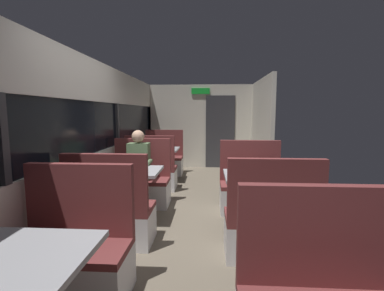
{
  "coord_description": "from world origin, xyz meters",
  "views": [
    {
      "loc": [
        0.24,
        -3.5,
        1.54
      ],
      "look_at": [
        -0.03,
        0.76,
        1.02
      ],
      "focal_mm": 25.71,
      "sensor_mm": 36.0,
      "label": 1
    }
  ],
  "objects_px": {
    "bench_mid_window_facing_entry": "(141,185)",
    "dining_table_rear_aisle": "(259,182)",
    "bench_near_window_facing_entry": "(73,258)",
    "bench_far_window_facing_entry": "(164,161)",
    "bench_far_window_facing_end": "(152,173)",
    "bench_rear_aisle_facing_end": "(271,228)",
    "bench_rear_aisle_facing_entry": "(251,190)",
    "dining_table_near_window": "(11,270)",
    "dining_table_mid_window": "(128,177)",
    "coffee_cup_primary": "(250,172)",
    "dining_table_far_window": "(158,153)",
    "seated_passenger": "(140,174)",
    "bench_mid_window_facing_end": "(112,217)"
  },
  "relations": [
    {
      "from": "bench_mid_window_facing_entry",
      "to": "dining_table_rear_aisle",
      "type": "height_order",
      "value": "bench_mid_window_facing_entry"
    },
    {
      "from": "bench_near_window_facing_entry",
      "to": "bench_far_window_facing_entry",
      "type": "distance_m",
      "value": 4.62
    },
    {
      "from": "bench_mid_window_facing_entry",
      "to": "bench_far_window_facing_end",
      "type": "relative_size",
      "value": 1.0
    },
    {
      "from": "bench_far_window_facing_entry",
      "to": "bench_rear_aisle_facing_end",
      "type": "xyz_separation_m",
      "value": [
        1.79,
        -3.91,
        0.0
      ]
    },
    {
      "from": "dining_table_rear_aisle",
      "to": "bench_rear_aisle_facing_entry",
      "type": "bearing_deg",
      "value": 90.0
    },
    {
      "from": "dining_table_near_window",
      "to": "dining_table_mid_window",
      "type": "relative_size",
      "value": 1.0
    },
    {
      "from": "bench_far_window_facing_entry",
      "to": "bench_near_window_facing_entry",
      "type": "bearing_deg",
      "value": -90.0
    },
    {
      "from": "dining_table_near_window",
      "to": "bench_near_window_facing_entry",
      "type": "relative_size",
      "value": 0.82
    },
    {
      "from": "dining_table_mid_window",
      "to": "bench_far_window_facing_end",
      "type": "bearing_deg",
      "value": 90.0
    },
    {
      "from": "bench_rear_aisle_facing_end",
      "to": "coffee_cup_primary",
      "type": "height_order",
      "value": "bench_rear_aisle_facing_end"
    },
    {
      "from": "dining_table_far_window",
      "to": "bench_far_window_facing_end",
      "type": "bearing_deg",
      "value": -90.0
    },
    {
      "from": "bench_far_window_facing_end",
      "to": "seated_passenger",
      "type": "xyz_separation_m",
      "value": [
        0.0,
        -0.98,
        0.21
      ]
    },
    {
      "from": "bench_rear_aisle_facing_entry",
      "to": "coffee_cup_primary",
      "type": "xyz_separation_m",
      "value": [
        -0.13,
        -0.77,
        0.46
      ]
    },
    {
      "from": "dining_table_near_window",
      "to": "seated_passenger",
      "type": "height_order",
      "value": "seated_passenger"
    },
    {
      "from": "seated_passenger",
      "to": "bench_mid_window_facing_entry",
      "type": "bearing_deg",
      "value": 90.0
    },
    {
      "from": "bench_far_window_facing_end",
      "to": "coffee_cup_primary",
      "type": "relative_size",
      "value": 12.22
    },
    {
      "from": "coffee_cup_primary",
      "to": "bench_mid_window_facing_end",
      "type": "bearing_deg",
      "value": -165.45
    },
    {
      "from": "dining_table_mid_window",
      "to": "bench_mid_window_facing_entry",
      "type": "distance_m",
      "value": 0.77
    },
    {
      "from": "bench_far_window_facing_end",
      "to": "bench_rear_aisle_facing_entry",
      "type": "bearing_deg",
      "value": -31.81
    },
    {
      "from": "dining_table_mid_window",
      "to": "dining_table_far_window",
      "type": "bearing_deg",
      "value": 90.0
    },
    {
      "from": "dining_table_rear_aisle",
      "to": "dining_table_far_window",
      "type": "bearing_deg",
      "value": 125.5
    },
    {
      "from": "dining_table_far_window",
      "to": "bench_rear_aisle_facing_end",
      "type": "height_order",
      "value": "bench_rear_aisle_facing_end"
    },
    {
      "from": "dining_table_near_window",
      "to": "bench_mid_window_facing_entry",
      "type": "bearing_deg",
      "value": 90.0
    },
    {
      "from": "dining_table_near_window",
      "to": "bench_rear_aisle_facing_end",
      "type": "xyz_separation_m",
      "value": [
        1.79,
        1.41,
        -0.31
      ]
    },
    {
      "from": "dining_table_mid_window",
      "to": "bench_rear_aisle_facing_entry",
      "type": "height_order",
      "value": "bench_rear_aisle_facing_entry"
    },
    {
      "from": "seated_passenger",
      "to": "bench_rear_aisle_facing_entry",
      "type": "bearing_deg",
      "value": -4.08
    },
    {
      "from": "bench_mid_window_facing_end",
      "to": "dining_table_rear_aisle",
      "type": "xyz_separation_m",
      "value": [
        1.79,
        0.5,
        0.31
      ]
    },
    {
      "from": "bench_mid_window_facing_entry",
      "to": "coffee_cup_primary",
      "type": "bearing_deg",
      "value": -30.34
    },
    {
      "from": "dining_table_rear_aisle",
      "to": "bench_rear_aisle_facing_entry",
      "type": "relative_size",
      "value": 0.82
    },
    {
      "from": "bench_near_window_facing_entry",
      "to": "seated_passenger",
      "type": "distance_m",
      "value": 2.25
    },
    {
      "from": "bench_rear_aisle_facing_end",
      "to": "bench_mid_window_facing_entry",
      "type": "bearing_deg",
      "value": 138.23
    },
    {
      "from": "dining_table_far_window",
      "to": "bench_mid_window_facing_entry",
      "type": "bearing_deg",
      "value": -90.0
    },
    {
      "from": "coffee_cup_primary",
      "to": "bench_far_window_facing_end",
      "type": "bearing_deg",
      "value": 131.38
    },
    {
      "from": "dining_table_near_window",
      "to": "bench_rear_aisle_facing_entry",
      "type": "distance_m",
      "value": 3.35
    },
    {
      "from": "dining_table_rear_aisle",
      "to": "bench_rear_aisle_facing_end",
      "type": "xyz_separation_m",
      "value": [
        0.0,
        -0.7,
        -0.31
      ]
    },
    {
      "from": "dining_table_mid_window",
      "to": "seated_passenger",
      "type": "distance_m",
      "value": 0.64
    },
    {
      "from": "dining_table_far_window",
      "to": "bench_rear_aisle_facing_entry",
      "type": "height_order",
      "value": "bench_rear_aisle_facing_entry"
    },
    {
      "from": "bench_mid_window_facing_entry",
      "to": "bench_rear_aisle_facing_entry",
      "type": "relative_size",
      "value": 1.0
    },
    {
      "from": "bench_mid_window_facing_end",
      "to": "bench_far_window_facing_entry",
      "type": "bearing_deg",
      "value": 90.0
    },
    {
      "from": "dining_table_far_window",
      "to": "bench_rear_aisle_facing_entry",
      "type": "xyz_separation_m",
      "value": [
        1.79,
        -1.81,
        -0.31
      ]
    },
    {
      "from": "bench_near_window_facing_entry",
      "to": "bench_rear_aisle_facing_end",
      "type": "height_order",
      "value": "same"
    },
    {
      "from": "bench_near_window_facing_entry",
      "to": "bench_rear_aisle_facing_entry",
      "type": "relative_size",
      "value": 1.0
    },
    {
      "from": "bench_near_window_facing_entry",
      "to": "seated_passenger",
      "type": "height_order",
      "value": "seated_passenger"
    },
    {
      "from": "bench_rear_aisle_facing_end",
      "to": "bench_rear_aisle_facing_entry",
      "type": "distance_m",
      "value": 1.4
    },
    {
      "from": "dining_table_mid_window",
      "to": "bench_mid_window_facing_entry",
      "type": "bearing_deg",
      "value": 90.0
    },
    {
      "from": "dining_table_mid_window",
      "to": "coffee_cup_primary",
      "type": "height_order",
      "value": "coffee_cup_primary"
    },
    {
      "from": "bench_mid_window_facing_end",
      "to": "coffee_cup_primary",
      "type": "xyz_separation_m",
      "value": [
        1.66,
        0.43,
        0.46
      ]
    },
    {
      "from": "dining_table_near_window",
      "to": "bench_rear_aisle_facing_end",
      "type": "distance_m",
      "value": 2.3
    },
    {
      "from": "bench_rear_aisle_facing_end",
      "to": "bench_mid_window_facing_end",
      "type": "bearing_deg",
      "value": 173.62
    },
    {
      "from": "bench_mid_window_facing_end",
      "to": "bench_mid_window_facing_entry",
      "type": "bearing_deg",
      "value": 90.0
    }
  ]
}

